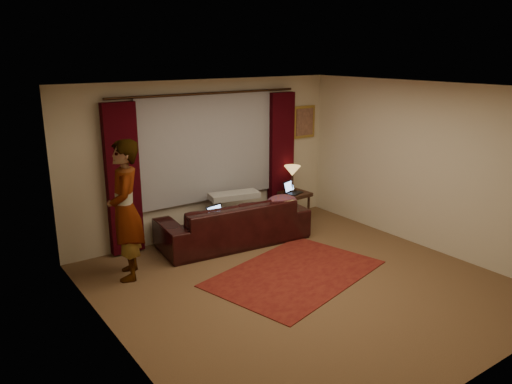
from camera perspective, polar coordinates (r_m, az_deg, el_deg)
floor at (r=6.88m, az=5.18°, el=-10.47°), size 5.00×5.00×0.01m
ceiling at (r=6.18m, az=5.79°, el=11.72°), size 5.00×5.00×0.02m
wall_back at (r=8.40m, az=-5.70°, el=3.84°), size 5.00×0.02×2.60m
wall_front at (r=4.90m, az=24.95°, el=-6.46°), size 5.00×0.02×2.60m
wall_left at (r=5.21m, az=-16.00°, el=-4.27°), size 0.02×5.00×2.60m
wall_right at (r=8.22m, az=18.86°, el=2.78°), size 0.02×5.00×2.60m
sheer_curtain at (r=8.31m, az=-5.53°, el=5.12°), size 2.50×0.05×1.80m
drape_left at (r=7.72m, az=-14.97°, el=1.38°), size 0.50×0.14×2.30m
drape_right at (r=9.16m, az=2.86°, el=4.12°), size 0.50×0.14×2.30m
curtain_rod at (r=8.15m, az=-5.51°, el=11.15°), size 0.04×0.04×3.40m
picture_frame at (r=9.50m, az=5.49°, el=7.98°), size 0.50×0.04×0.60m
sofa at (r=8.09m, az=-2.60°, el=-2.51°), size 2.52×1.29×0.98m
throw_blanket at (r=8.22m, az=-2.55°, el=1.37°), size 0.88×0.50×0.10m
clothing_pile at (r=8.28m, az=2.95°, el=-1.22°), size 0.64×0.54×0.24m
laptop_sofa at (r=7.74m, az=-4.17°, el=-2.52°), size 0.38×0.40×0.23m
area_rug at (r=7.16m, az=4.48°, el=-9.25°), size 2.71×2.14×0.01m
end_table at (r=9.22m, az=4.44°, el=-1.66°), size 0.49×0.49×0.54m
tiffany_lamp at (r=9.13m, az=4.15°, el=1.52°), size 0.35×0.35×0.48m
laptop_table at (r=9.05m, az=4.36°, el=0.52°), size 0.40×0.41×0.22m
person at (r=6.94m, az=-14.68°, el=-2.05°), size 0.73×0.73×1.93m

